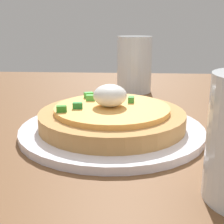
# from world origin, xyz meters

# --- Properties ---
(dining_table) EXTENTS (1.15, 0.66, 0.03)m
(dining_table) POSITION_xyz_m (0.00, 0.00, 0.01)
(dining_table) COLOR brown
(dining_table) RESTS_ON ground
(plate) EXTENTS (0.25, 0.25, 0.01)m
(plate) POSITION_xyz_m (0.08, -0.04, 0.03)
(plate) COLOR white
(plate) RESTS_ON dining_table
(pizza) EXTENTS (0.20, 0.20, 0.06)m
(pizza) POSITION_xyz_m (0.08, -0.04, 0.05)
(pizza) COLOR tan
(pizza) RESTS_ON plate
(cup_far) EXTENTS (0.07, 0.07, 0.12)m
(cup_far) POSITION_xyz_m (0.33, -0.07, 0.08)
(cup_far) COLOR silver
(cup_far) RESTS_ON dining_table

